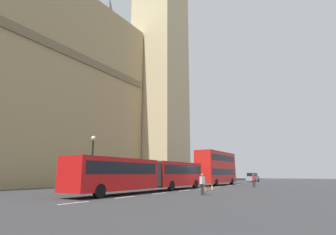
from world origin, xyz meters
TOP-DOWN VIEW (x-y plane):
  - ground_plane at (0.00, 0.00)m, footprint 160.00×160.00m
  - lane_centre_marking at (-1.31, 0.00)m, footprint 34.40×0.16m
  - clock_tower at (16.45, 15.99)m, footprint 10.39×10.39m
  - articulated_bus at (-7.00, 1.99)m, footprint 18.65×2.54m
  - double_decker_bus at (10.62, 2.00)m, footprint 10.63×2.54m
  - sedan_lead at (32.34, 2.18)m, footprint 4.40×1.86m
  - traffic_cone_west at (-4.09, -2.41)m, footprint 0.36×0.36m
  - traffic_cone_middle at (-1.32, -2.05)m, footprint 0.36×0.36m
  - street_lamp at (-10.07, 6.50)m, footprint 0.44×0.44m
  - pedestrian_near_cones at (-8.04, -3.97)m, footprint 0.45×0.35m
  - pedestrian_by_kerb at (6.55, -4.43)m, footprint 0.46×0.38m

SIDE VIEW (x-z plane):
  - ground_plane at x=0.00m, z-range 0.00..0.00m
  - lane_centre_marking at x=-1.31m, z-range 0.00..0.01m
  - traffic_cone_west at x=-4.09m, z-range -0.01..0.57m
  - traffic_cone_middle at x=-1.32m, z-range -0.01..0.57m
  - pedestrian_near_cones at x=-8.04m, z-range 0.07..1.76m
  - pedestrian_by_kerb at x=6.55m, z-range 0.07..1.76m
  - sedan_lead at x=32.34m, z-range -0.01..1.84m
  - articulated_bus at x=-7.00m, z-range 0.30..3.20m
  - double_decker_bus at x=10.62m, z-range 0.26..5.16m
  - street_lamp at x=-10.07m, z-range 0.42..5.69m
  - clock_tower at x=16.45m, z-range 1.84..75.68m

